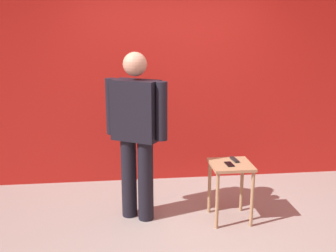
{
  "coord_description": "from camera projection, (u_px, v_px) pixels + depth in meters",
  "views": [
    {
      "loc": [
        -0.6,
        -3.54,
        2.06
      ],
      "look_at": [
        -0.13,
        0.55,
        1.01
      ],
      "focal_mm": 43.27,
      "sensor_mm": 36.0,
      "label": 1
    }
  ],
  "objects": [
    {
      "name": "ground_plane",
      "position": [
        187.0,
        239.0,
        3.98
      ],
      "size": [
        12.0,
        12.0,
        0.0
      ],
      "primitive_type": "plane",
      "color": "#9E9991"
    },
    {
      "name": "back_wall_red",
      "position": [
        168.0,
        54.0,
        5.18
      ],
      "size": [
        5.37,
        0.12,
        3.35
      ],
      "primitive_type": "cube",
      "color": "red",
      "rests_on": "ground_plane"
    },
    {
      "name": "standing_person",
      "position": [
        136.0,
        129.0,
        4.18
      ],
      "size": [
        0.66,
        0.46,
        1.78
      ],
      "color": "black",
      "rests_on": "ground_plane"
    },
    {
      "name": "side_table",
      "position": [
        231.0,
        175.0,
        4.26
      ],
      "size": [
        0.43,
        0.43,
        0.63
      ],
      "color": "tan",
      "rests_on": "ground_plane"
    },
    {
      "name": "cell_phone",
      "position": [
        229.0,
        164.0,
        4.19
      ],
      "size": [
        0.08,
        0.15,
        0.01
      ],
      "primitive_type": "cube",
      "rotation": [
        0.0,
        0.0,
        0.07
      ],
      "color": "black",
      "rests_on": "side_table"
    },
    {
      "name": "tv_remote",
      "position": [
        234.0,
        160.0,
        4.31
      ],
      "size": [
        0.06,
        0.17,
        0.02
      ],
      "primitive_type": "cube",
      "rotation": [
        0.0,
        0.0,
        0.11
      ],
      "color": "black",
      "rests_on": "side_table"
    }
  ]
}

